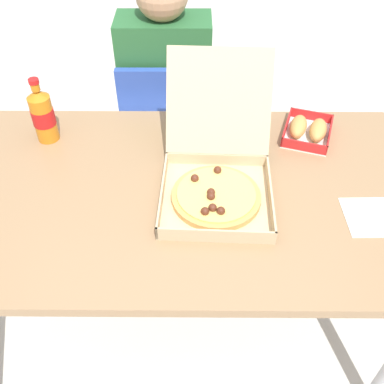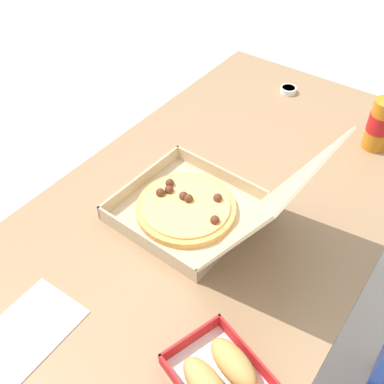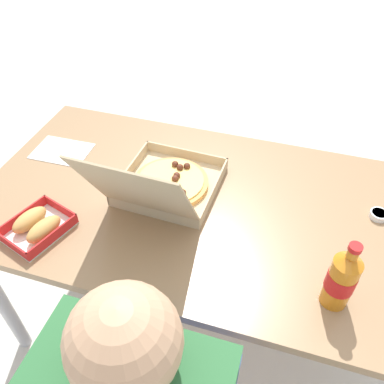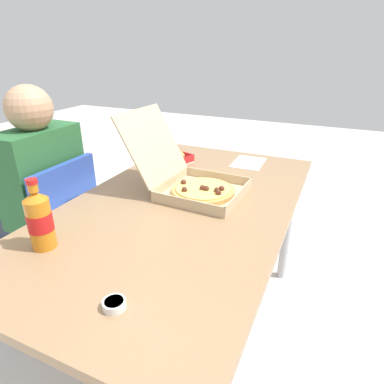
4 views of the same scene
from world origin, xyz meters
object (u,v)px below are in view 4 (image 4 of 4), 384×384
diner_person (37,189)px  dipping_sauce_cup (114,304)px  pizza_box_open (193,182)px  cola_bottle (40,220)px  paper_menu (248,163)px  bread_side_box (172,157)px  chair (54,230)px

diner_person → dipping_sauce_cup: (-0.50, -0.81, 0.05)m
pizza_box_open → cola_bottle: 0.61m
pizza_box_open → paper_menu: (0.46, -0.11, -0.05)m
dipping_sauce_cup → bread_side_box: bearing=20.3°
bread_side_box → cola_bottle: bearing=-178.7°
pizza_box_open → bread_side_box: bearing=40.2°
paper_menu → dipping_sauce_cup: 1.15m
cola_bottle → paper_menu: (1.02, -0.36, -0.09)m
cola_bottle → dipping_sauce_cup: size_ratio=4.00×
diner_person → dipping_sauce_cup: bearing=-121.6°
chair → bread_side_box: bearing=-37.3°
bread_side_box → paper_menu: size_ratio=1.08×
cola_bottle → paper_menu: 1.09m
pizza_box_open → paper_menu: 0.48m
chair → pizza_box_open: (0.18, -0.65, 0.30)m
chair → dipping_sauce_cup: 0.94m
pizza_box_open → dipping_sauce_cup: (-0.68, -0.10, -0.04)m
paper_menu → dipping_sauce_cup: (-1.15, 0.01, 0.01)m
chair → paper_menu: 1.03m
dipping_sauce_cup → diner_person: bearing=58.4°
pizza_box_open → bread_side_box: pizza_box_open is taller
chair → paper_menu: chair is taller
pizza_box_open → cola_bottle: bearing=155.8°
cola_bottle → dipping_sauce_cup: cola_bottle is taller
bread_side_box → dipping_sauce_cup: bread_side_box is taller
diner_person → bread_side_box: size_ratio=5.07×
pizza_box_open → bread_side_box: (0.32, 0.27, -0.02)m
chair → bread_side_box: 0.69m
paper_menu → diner_person: bearing=127.0°
diner_person → bread_side_box: diner_person is taller
chair → pizza_box_open: pizza_box_open is taller
chair → cola_bottle: (-0.38, -0.40, 0.34)m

